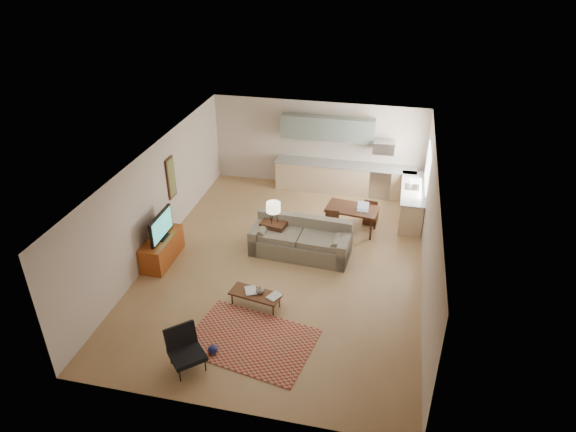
% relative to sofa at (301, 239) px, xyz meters
% --- Properties ---
extents(room, '(9.00, 9.00, 9.00)m').
position_rel_sofa_xyz_m(room, '(-0.28, -0.48, 0.91)').
color(room, '#977147').
rests_on(room, ground).
extents(kitchen_counter_back, '(4.26, 0.64, 0.92)m').
position_rel_sofa_xyz_m(kitchen_counter_back, '(0.62, 3.70, 0.02)').
color(kitchen_counter_back, tan).
rests_on(kitchen_counter_back, ground).
extents(kitchen_counter_right, '(0.64, 2.26, 0.92)m').
position_rel_sofa_xyz_m(kitchen_counter_right, '(2.65, 2.52, 0.02)').
color(kitchen_counter_right, tan).
rests_on(kitchen_counter_right, ground).
extents(kitchen_range, '(0.62, 0.62, 0.90)m').
position_rel_sofa_xyz_m(kitchen_range, '(1.72, 3.70, 0.01)').
color(kitchen_range, '#A5A8AD').
rests_on(kitchen_range, ground).
extents(kitchen_microwave, '(0.62, 0.40, 0.35)m').
position_rel_sofa_xyz_m(kitchen_microwave, '(1.72, 3.72, 1.11)').
color(kitchen_microwave, '#A5A8AD').
rests_on(kitchen_microwave, room).
extents(upper_cabinets, '(2.80, 0.34, 0.70)m').
position_rel_sofa_xyz_m(upper_cabinets, '(0.02, 3.85, 1.51)').
color(upper_cabinets, slate).
rests_on(upper_cabinets, room).
extents(window_right, '(0.02, 1.40, 1.05)m').
position_rel_sofa_xyz_m(window_right, '(2.95, 2.52, 1.11)').
color(window_right, white).
rests_on(window_right, room).
extents(wall_art_left, '(0.06, 0.42, 1.10)m').
position_rel_sofa_xyz_m(wall_art_left, '(-3.49, 0.42, 1.11)').
color(wall_art_left, olive).
rests_on(wall_art_left, room).
extents(triptych, '(1.70, 0.04, 0.50)m').
position_rel_sofa_xyz_m(triptych, '(-0.38, 3.99, 1.31)').
color(triptych, beige).
rests_on(triptych, room).
extents(rug, '(2.69, 2.09, 0.02)m').
position_rel_sofa_xyz_m(rug, '(-0.35, -3.28, -0.43)').
color(rug, maroon).
rests_on(rug, floor).
extents(sofa, '(2.61, 1.28, 0.88)m').
position_rel_sofa_xyz_m(sofa, '(0.00, 0.00, 0.00)').
color(sofa, '#6B6252').
rests_on(sofa, floor).
extents(coffee_table, '(1.18, 0.64, 0.34)m').
position_rel_sofa_xyz_m(coffee_table, '(-0.54, -2.20, -0.27)').
color(coffee_table, '#432412').
rests_on(coffee_table, floor).
extents(book_a, '(0.49, 0.51, 0.03)m').
position_rel_sofa_xyz_m(book_a, '(-0.77, -2.20, -0.09)').
color(book_a, maroon).
rests_on(book_a, coffee_table).
extents(book_b, '(0.49, 0.51, 0.02)m').
position_rel_sofa_xyz_m(book_b, '(-0.22, -2.17, -0.10)').
color(book_b, navy).
rests_on(book_b, coffee_table).
extents(vase, '(0.21, 0.21, 0.18)m').
position_rel_sofa_xyz_m(vase, '(-0.45, -2.17, -0.02)').
color(vase, black).
rests_on(vase, coffee_table).
extents(armchair, '(0.97, 0.97, 0.79)m').
position_rel_sofa_xyz_m(armchair, '(-1.28, -4.20, -0.05)').
color(armchair, black).
rests_on(armchair, floor).
extents(tv_credenza, '(0.55, 1.42, 0.65)m').
position_rel_sofa_xyz_m(tv_credenza, '(-3.24, -1.02, -0.12)').
color(tv_credenza, '#8D3B13').
rests_on(tv_credenza, floor).
extents(tv, '(0.11, 1.09, 0.65)m').
position_rel_sofa_xyz_m(tv, '(-3.18, -1.02, 0.54)').
color(tv, black).
rests_on(tv, tv_credenza).
extents(console_table, '(0.68, 0.51, 0.72)m').
position_rel_sofa_xyz_m(console_table, '(-0.73, 0.17, -0.08)').
color(console_table, '#331A0F').
rests_on(console_table, floor).
extents(table_lamp, '(0.38, 0.38, 0.58)m').
position_rel_sofa_xyz_m(table_lamp, '(-0.73, 0.17, 0.57)').
color(table_lamp, beige).
rests_on(table_lamp, console_table).
extents(dining_table, '(1.45, 0.95, 0.69)m').
position_rel_sofa_xyz_m(dining_table, '(1.11, 1.43, -0.10)').
color(dining_table, '#331A0F').
rests_on(dining_table, floor).
extents(dining_chair_near, '(0.36, 0.38, 0.76)m').
position_rel_sofa_xyz_m(dining_chair_near, '(0.63, 0.90, -0.06)').
color(dining_chair_near, '#331A0F').
rests_on(dining_chair_near, floor).
extents(dining_chair_far, '(0.42, 0.43, 0.78)m').
position_rel_sofa_xyz_m(dining_chair_far, '(1.59, 1.95, -0.05)').
color(dining_chair_far, '#331A0F').
rests_on(dining_chair_far, floor).
extents(laptop, '(0.30, 0.24, 0.22)m').
position_rel_sofa_xyz_m(laptop, '(1.38, 1.34, 0.35)').
color(laptop, '#A5A8AD').
rests_on(laptop, dining_table).
extents(soap_bottle, '(0.13, 0.13, 0.19)m').
position_rel_sofa_xyz_m(soap_bottle, '(2.55, 2.74, 0.57)').
color(soap_bottle, beige).
rests_on(soap_bottle, kitchen_counter_right).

